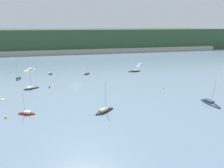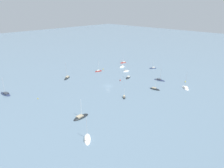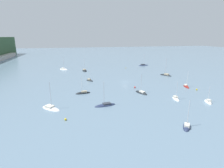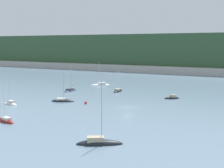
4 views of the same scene
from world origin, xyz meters
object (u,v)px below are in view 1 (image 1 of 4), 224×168
at_px(sailboat_3, 87,74).
at_px(sailboat_11, 50,74).
at_px(sailboat_10, 210,104).
at_px(mooring_buoy_2, 163,88).
at_px(sailboat_7, 104,111).
at_px(sailboat_9, 134,71).
at_px(mooring_buoy_1, 5,117).
at_px(sailboat_1, 139,66).
at_px(sailboat_12, 19,79).
at_px(sailboat_8, 30,70).
at_px(mooring_buoy_0, 10,73).
at_px(sailboat_2, 31,89).
at_px(sailboat_6, 27,114).
at_px(mooring_buoy_3, 49,87).

distance_m(sailboat_3, sailboat_11, 21.78).
bearing_deg(sailboat_11, sailboat_10, -137.68).
bearing_deg(mooring_buoy_2, sailboat_7, -150.89).
relative_size(sailboat_7, sailboat_9, 1.20).
relative_size(sailboat_10, mooring_buoy_1, 15.20).
bearing_deg(sailboat_1, sailboat_12, -37.14).
relative_size(sailboat_9, sailboat_12, 1.00).
height_order(sailboat_8, mooring_buoy_1, sailboat_8).
bearing_deg(sailboat_3, mooring_buoy_0, -54.75).
bearing_deg(sailboat_11, mooring_buoy_1, 165.17).
bearing_deg(sailboat_1, sailboat_7, 11.00).
relative_size(sailboat_3, mooring_buoy_1, 8.60).
relative_size(sailboat_3, mooring_buoy_0, 9.07).
relative_size(sailboat_2, sailboat_7, 0.79).
distance_m(mooring_buoy_1, mooring_buoy_2, 62.77).
distance_m(sailboat_3, mooring_buoy_0, 46.70).
bearing_deg(sailboat_2, sailboat_6, -102.29).
relative_size(sailboat_3, sailboat_7, 0.51).
distance_m(sailboat_3, sailboat_10, 64.96).
bearing_deg(sailboat_7, sailboat_9, 30.61).
distance_m(sailboat_8, mooring_buoy_0, 11.04).
xyz_separation_m(sailboat_7, mooring_buoy_3, (-21.27, 28.44, 0.24)).
height_order(sailboat_6, mooring_buoy_1, sailboat_6).
relative_size(sailboat_3, mooring_buoy_2, 11.50).
bearing_deg(mooring_buoy_2, sailboat_9, 95.93).
xyz_separation_m(sailboat_1, mooring_buoy_3, (-56.54, -34.69, 0.27)).
distance_m(sailboat_2, sailboat_8, 37.61).
height_order(mooring_buoy_2, mooring_buoy_3, mooring_buoy_3).
height_order(sailboat_10, mooring_buoy_1, sailboat_10).
height_order(sailboat_10, sailboat_11, sailboat_10).
relative_size(sailboat_9, sailboat_11, 1.16).
bearing_deg(sailboat_2, mooring_buoy_0, 99.27).
distance_m(sailboat_10, mooring_buoy_2, 20.52).
xyz_separation_m(sailboat_8, sailboat_11, (14.16, -11.89, -0.02)).
xyz_separation_m(sailboat_9, mooring_buoy_2, (3.30, -31.75, 0.17)).
bearing_deg(mooring_buoy_0, sailboat_9, -8.71).
relative_size(sailboat_1, sailboat_7, 0.89).
bearing_deg(sailboat_9, sailboat_1, -123.78).
distance_m(sailboat_7, sailboat_10, 39.31).
distance_m(sailboat_8, sailboat_9, 66.82).
bearing_deg(sailboat_1, mooring_buoy_2, 33.69).
xyz_separation_m(sailboat_1, mooring_buoy_1, (-66.35, -61.00, 0.24)).
bearing_deg(sailboat_10, sailboat_12, -129.02).
height_order(sailboat_1, sailboat_10, sailboat_10).
xyz_separation_m(sailboat_6, sailboat_7, (25.20, -3.39, 0.04)).
bearing_deg(mooring_buoy_0, sailboat_7, -51.34).
bearing_deg(sailboat_7, sailboat_3, 62.72).
xyz_separation_m(sailboat_11, mooring_buoy_1, (-7.15, -50.91, 0.25)).
xyz_separation_m(sailboat_1, sailboat_10, (4.01, -64.73, 0.01)).
bearing_deg(sailboat_9, sailboat_10, 100.69).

